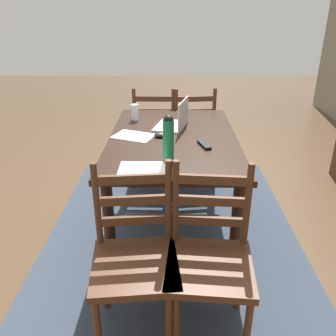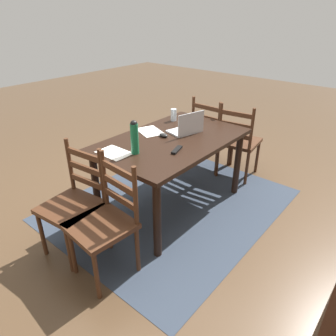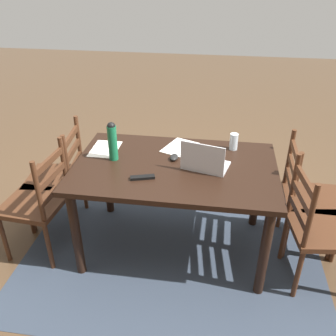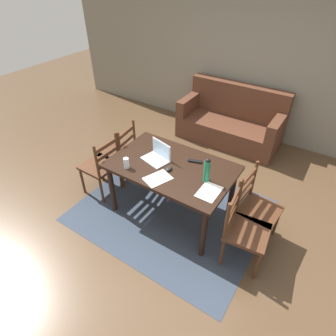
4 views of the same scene
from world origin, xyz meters
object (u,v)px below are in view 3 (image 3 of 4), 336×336
at_px(chair_left_near, 308,198).
at_px(chair_right_near, 59,177).
at_px(chair_right_far, 38,203).
at_px(drinking_glass, 234,142).
at_px(chair_left_far, 318,229).
at_px(computer_mouse, 174,157).
at_px(laptop, 204,162).
at_px(water_bottle, 112,140).
at_px(tv_remote, 142,177).
at_px(dining_table, 175,177).

relative_size(chair_left_near, chair_right_near, 1.00).
distance_m(chair_right_far, drinking_glass, 1.60).
height_order(chair_left_far, computer_mouse, chair_left_far).
xyz_separation_m(chair_right_near, computer_mouse, (-1.02, 0.10, 0.33)).
relative_size(chair_right_far, laptop, 2.60).
xyz_separation_m(chair_right_near, drinking_glass, (-1.46, -0.13, 0.38)).
relative_size(water_bottle, computer_mouse, 3.01).
distance_m(chair_left_near, tv_remote, 1.34).
height_order(chair_left_far, tv_remote, chair_left_far).
bearing_deg(chair_left_far, computer_mouse, -15.22).
bearing_deg(laptop, chair_right_far, 7.79).
bearing_deg(drinking_glass, dining_table, 37.61).
distance_m(chair_left_near, chair_right_far, 2.11).
distance_m(chair_right_near, laptop, 1.32).
relative_size(dining_table, laptop, 4.10).
xyz_separation_m(chair_right_far, water_bottle, (-0.56, -0.22, 0.47)).
height_order(drinking_glass, tv_remote, drinking_glass).
bearing_deg(drinking_glass, chair_left_far, 139.48).
bearing_deg(drinking_glass, laptop, 58.94).
bearing_deg(chair_left_far, drinking_glass, -40.52).
xyz_separation_m(water_bottle, computer_mouse, (-0.45, -0.06, -0.14)).
bearing_deg(chair_left_near, tv_remote, 18.27).
bearing_deg(computer_mouse, tv_remote, 62.21).
height_order(chair_left_far, chair_right_far, same).
xyz_separation_m(dining_table, drinking_glass, (-0.43, -0.33, 0.17)).
xyz_separation_m(chair_left_far, chair_right_far, (2.07, -0.00, 0.00)).
height_order(chair_right_far, water_bottle, water_bottle).
distance_m(chair_left_near, laptop, 0.93).
height_order(chair_left_far, chair_right_near, same).
height_order(chair_right_far, tv_remote, chair_right_far).
distance_m(laptop, water_bottle, 0.70).
distance_m(chair_left_far, computer_mouse, 1.14).
distance_m(chair_right_near, chair_right_far, 0.39).
relative_size(chair_left_near, water_bottle, 3.15).
bearing_deg(dining_table, tv_remote, 47.59).
relative_size(water_bottle, drinking_glass, 2.25).
distance_m(chair_left_far, water_bottle, 1.60).
distance_m(chair_right_far, tv_remote, 0.90).
bearing_deg(laptop, tv_remote, 25.36).
relative_size(chair_left_far, laptop, 2.60).
bearing_deg(chair_left_far, dining_table, -10.64).
height_order(chair_left_near, chair_right_far, same).
bearing_deg(chair_right_near, drinking_glass, -174.77).
distance_m(chair_right_near, tv_remote, 0.99).
xyz_separation_m(chair_right_near, laptop, (-1.25, 0.22, 0.37)).
bearing_deg(chair_right_far, tv_remote, 178.29).
relative_size(chair_right_near, computer_mouse, 9.50).
bearing_deg(tv_remote, chair_left_far, 74.09).
height_order(computer_mouse, tv_remote, computer_mouse).
relative_size(chair_right_near, tv_remote, 5.59).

